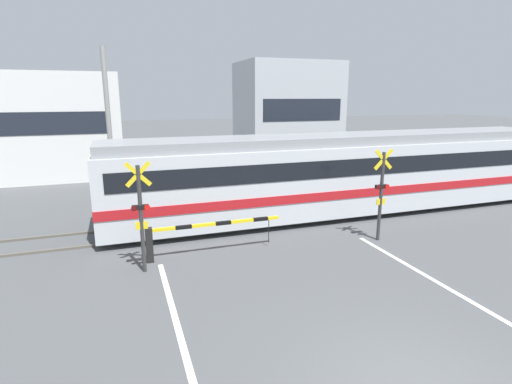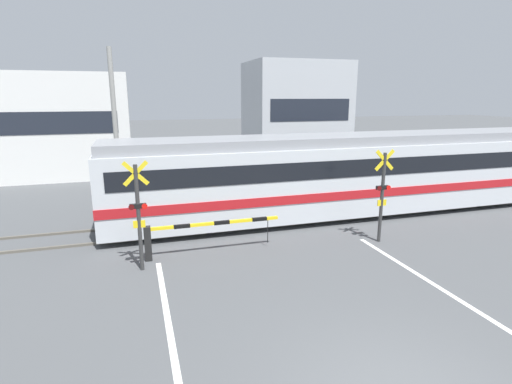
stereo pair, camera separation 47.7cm
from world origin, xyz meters
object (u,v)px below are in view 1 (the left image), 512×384
Objects in this scene: crossing_barrier_far at (273,183)px; crossing_signal_left at (141,213)px; crossing_signal_right at (381,191)px; crossing_barrier_near at (188,233)px; commuter_train at (347,172)px.

crossing_barrier_far is 8.95m from crossing_signal_left.
crossing_signal_right is at bearing 0.00° from crossing_signal_left.
crossing_barrier_near is at bearing 25.04° from crossing_signal_left.
commuter_train is at bearing 20.12° from crossing_barrier_near.
crossing_barrier_near is 1.34× the size of crossing_signal_right.
commuter_train is at bearing -57.66° from crossing_barrier_far.
commuter_train is 6.25× the size of crossing_signal_left.
crossing_barrier_far is (-1.99, 3.15, -0.98)m from commuter_train.
crossing_signal_left is 1.00× the size of crossing_signal_right.
crossing_signal_right is (6.27, -0.62, 0.94)m from crossing_barrier_near.
crossing_signal_left is (-6.27, -6.31, 0.94)m from crossing_barrier_far.
commuter_train reaches higher than crossing_signal_right.
crossing_barrier_near is at bearing -159.88° from commuter_train.
crossing_barrier_far is (4.95, 5.69, 0.00)m from crossing_barrier_near.
crossing_signal_right is at bearing -101.97° from commuter_train.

